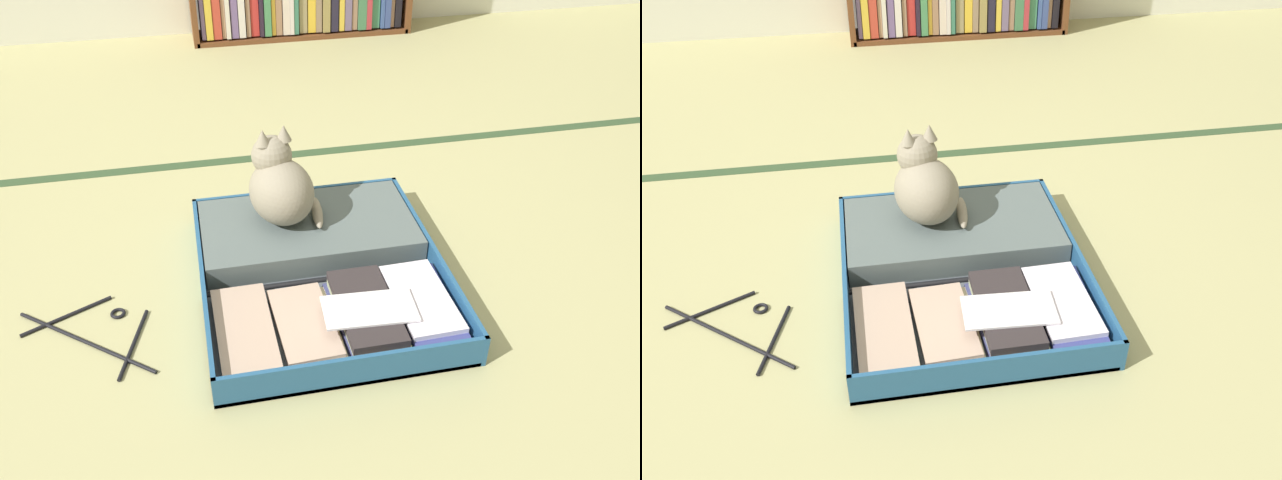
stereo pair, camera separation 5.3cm
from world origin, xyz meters
The scene contains 5 objects.
ground_plane centered at (0.00, 0.00, 0.00)m, with size 10.00×10.00×0.00m, color tan.
tatami_border centered at (0.00, 0.91, 0.00)m, with size 4.80×0.05×0.00m.
open_suitcase centered at (0.10, 0.17, 0.04)m, with size 0.67×0.78×0.09m.
black_cat centered at (0.02, 0.35, 0.20)m, with size 0.25×0.26×0.29m.
clothes_hanger centered at (-0.53, 0.05, 0.01)m, with size 0.36×0.33×0.01m.
Camera 2 is at (-0.17, -1.34, 1.22)m, focal length 37.71 mm.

